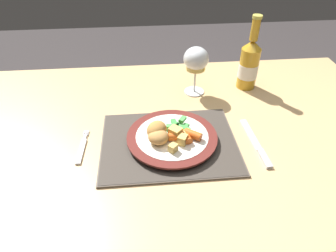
{
  "coord_description": "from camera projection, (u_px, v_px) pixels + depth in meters",
  "views": [
    {
      "loc": [
        -0.02,
        -0.7,
        1.29
      ],
      "look_at": [
        0.04,
        -0.04,
        0.78
      ],
      "focal_mm": 32.0,
      "sensor_mm": 36.0,
      "label": 1
    }
  ],
  "objects": [
    {
      "name": "dining_table",
      "position": [
        153.0,
        149.0,
        0.95
      ],
      "size": [
        1.56,
        0.85,
        0.74
      ],
      "color": "tan",
      "rests_on": "ground"
    },
    {
      "name": "placemat",
      "position": [
        169.0,
        143.0,
        0.84
      ],
      "size": [
        0.38,
        0.29,
        0.01
      ],
      "color": "brown",
      "rests_on": "dining_table"
    },
    {
      "name": "dinner_plate",
      "position": [
        172.0,
        138.0,
        0.83
      ],
      "size": [
        0.25,
        0.25,
        0.02
      ],
      "color": "white",
      "rests_on": "placemat"
    },
    {
      "name": "breaded_croquettes",
      "position": [
        157.0,
        133.0,
        0.81
      ],
      "size": [
        0.08,
        0.1,
        0.04
      ],
      "color": "tan",
      "rests_on": "dinner_plate"
    },
    {
      "name": "green_beans_pile",
      "position": [
        179.0,
        127.0,
        0.85
      ],
      "size": [
        0.08,
        0.09,
        0.02
      ],
      "color": "green",
      "rests_on": "dinner_plate"
    },
    {
      "name": "glazed_carrots",
      "position": [
        185.0,
        136.0,
        0.81
      ],
      "size": [
        0.09,
        0.05,
        0.02
      ],
      "color": "orange",
      "rests_on": "dinner_plate"
    },
    {
      "name": "fork",
      "position": [
        82.0,
        149.0,
        0.82
      ],
      "size": [
        0.02,
        0.14,
        0.01
      ],
      "color": "silver",
      "rests_on": "dining_table"
    },
    {
      "name": "table_knife",
      "position": [
        258.0,
        146.0,
        0.83
      ],
      "size": [
        0.03,
        0.21,
        0.01
      ],
      "color": "silver",
      "rests_on": "dining_table"
    },
    {
      "name": "wine_glass",
      "position": [
        196.0,
        61.0,
        0.99
      ],
      "size": [
        0.08,
        0.08,
        0.17
      ],
      "color": "silver",
      "rests_on": "dining_table"
    },
    {
      "name": "bottle",
      "position": [
        249.0,
        64.0,
        1.04
      ],
      "size": [
        0.07,
        0.07,
        0.26
      ],
      "color": "gold",
      "rests_on": "dining_table"
    },
    {
      "name": "roast_potatoes",
      "position": [
        177.0,
        137.0,
        0.8
      ],
      "size": [
        0.06,
        0.09,
        0.03
      ],
      "color": "gold",
      "rests_on": "dinner_plate"
    }
  ]
}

